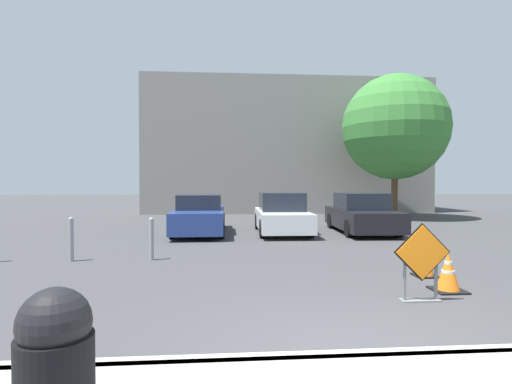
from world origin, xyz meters
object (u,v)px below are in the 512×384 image
road_closed_sign (422,260)px  bollard_nearest (151,238)px  traffic_cone_second (425,261)px  traffic_cone_nearest (448,272)px  bollard_second (71,238)px  trash_bin (55,365)px  parked_car_third (362,214)px  parked_car_nearest (200,215)px  parked_car_second (282,215)px

road_closed_sign → bollard_nearest: road_closed_sign is taller
traffic_cone_second → traffic_cone_nearest: bearing=-98.1°
bollard_nearest → bollard_second: (-1.88, 0.00, 0.01)m
road_closed_sign → trash_bin: (-4.21, -3.30, 0.01)m
traffic_cone_second → parked_car_third: (1.16, 6.99, 0.37)m
parked_car_nearest → bollard_nearest: parked_car_nearest is taller
parked_car_nearest → bollard_nearest: size_ratio=4.54×
bollard_nearest → parked_car_nearest: bearing=80.5°
traffic_cone_second → bollard_nearest: bearing=159.6°
traffic_cone_nearest → parked_car_nearest: size_ratio=0.14×
road_closed_sign → traffic_cone_nearest: road_closed_sign is taller
parked_car_nearest → trash_bin: bearing=89.2°
parked_car_second → parked_car_third: parked_car_second is taller
road_closed_sign → traffic_cone_nearest: bearing=36.0°
road_closed_sign → bollard_nearest: 6.14m
road_closed_sign → parked_car_third: bearing=76.6°
road_closed_sign → parked_car_second: (-0.97, 8.65, 0.02)m
traffic_cone_second → bollard_second: 7.93m
trash_bin → bollard_nearest: trash_bin is taller
parked_car_third → trash_bin: bearing=64.6°
parked_car_nearest → bollard_nearest: bearing=80.7°
traffic_cone_second → road_closed_sign: bearing=-119.2°
bollard_nearest → bollard_second: size_ratio=0.98×
traffic_cone_nearest → road_closed_sign: bearing=-144.0°
road_closed_sign → parked_car_second: size_ratio=0.29×
road_closed_sign → traffic_cone_second: (0.90, 1.62, -0.35)m
parked_car_second → bollard_second: 7.56m
parked_car_nearest → parked_car_third: parked_car_third is taller
traffic_cone_nearest → traffic_cone_second: (0.15, 1.07, -0.02)m
bollard_nearest → road_closed_sign: bearing=-37.8°
parked_car_second → bollard_second: parked_car_second is taller
traffic_cone_nearest → parked_car_nearest: 9.57m
traffic_cone_second → bollard_nearest: 6.14m
parked_car_nearest → trash_bin: 12.15m
road_closed_sign → parked_car_third: (2.06, 8.61, 0.02)m
bollard_second → parked_car_nearest: bearing=61.8°
parked_car_nearest → trash_bin: size_ratio=4.51×
parked_car_nearest → bollard_nearest: 5.16m
traffic_cone_nearest → parked_car_second: size_ratio=0.16×
parked_car_third → bollard_nearest: 8.45m
traffic_cone_nearest → bollard_nearest: bearing=150.2°
parked_car_second → trash_bin: parked_car_second is taller
parked_car_third → road_closed_sign: bearing=78.9°
traffic_cone_nearest → bollard_nearest: size_ratio=0.65×
traffic_cone_second → trash_bin: 7.10m
parked_car_nearest → traffic_cone_nearest: bearing=119.9°
traffic_cone_second → parked_car_second: size_ratio=0.15×
road_closed_sign → parked_car_second: 8.70m
traffic_cone_nearest → bollard_second: (-7.48, 3.21, 0.23)m
parked_car_nearest → bollard_second: 5.78m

